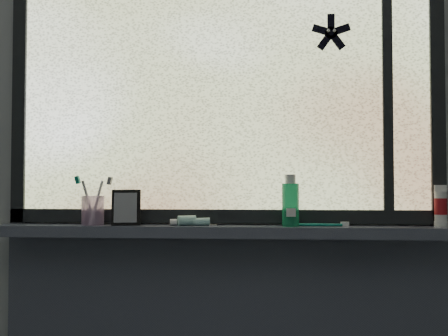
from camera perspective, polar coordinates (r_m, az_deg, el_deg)
name	(u,v)px	position (r m, az deg, el deg)	size (l,w,h in m)	color
wall_back	(223,162)	(1.87, -0.16, 0.66)	(3.00, 0.01, 2.50)	#9EA3A8
windowsill	(221,231)	(1.80, -0.34, -7.22)	(1.62, 0.14, 0.04)	#454A5D
window_pane	(222,87)	(1.88, -0.21, 9.25)	(1.50, 0.01, 1.00)	silver
frame_bottom	(222,216)	(1.84, -0.22, -5.53)	(1.60, 0.03, 0.05)	black
frame_left	(20,90)	(2.08, -22.25, 8.29)	(0.05, 0.03, 1.10)	black
frame_right	(437,84)	(1.97, 23.13, 8.87)	(0.05, 0.03, 1.10)	black
frame_mullion	(387,84)	(1.92, 18.13, 9.08)	(0.04, 0.03, 1.00)	black
starfish_sticker	(331,33)	(1.92, 12.14, 14.85)	(0.15, 0.02, 0.15)	black
vanity_mirror	(126,208)	(1.83, -11.12, -4.46)	(0.10, 0.05, 0.13)	black
toothpaste_tube	(193,221)	(1.79, -3.61, -6.02)	(0.20, 0.04, 0.04)	white
toothbrush_cup	(93,210)	(1.88, -14.76, -4.71)	(0.08, 0.08, 0.11)	#D5ABE2
toothbrush_lying	(315,224)	(1.79, 10.39, -6.32)	(0.23, 0.02, 0.02)	#0C6D5F
mouthwash_bottle	(290,200)	(1.77, 7.61, -3.69)	(0.06, 0.06, 0.15)	#20A66C
cream_tube	(441,205)	(1.89, 23.51, -3.85)	(0.04, 0.04, 0.10)	silver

